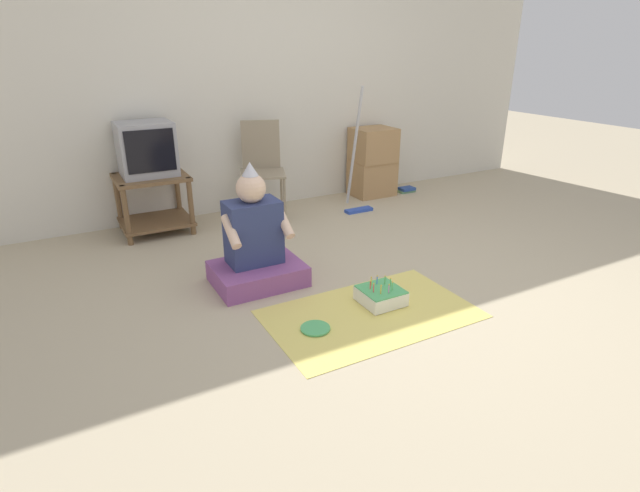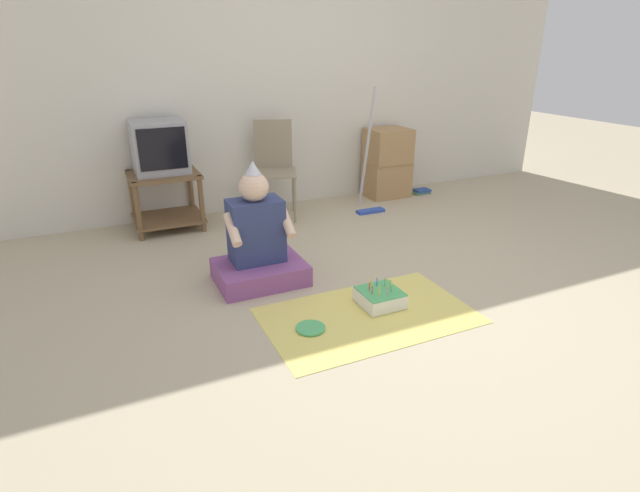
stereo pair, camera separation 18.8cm
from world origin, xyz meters
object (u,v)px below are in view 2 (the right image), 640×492
at_px(cardboard_box_stack, 387,163).
at_px(dust_mop, 369,177).
at_px(folding_chair, 274,163).
at_px(paper_plate, 311,328).
at_px(book_pile, 422,191).
at_px(birthday_cake, 380,297).
at_px(tv, 159,147).
at_px(person_seated, 258,245).

height_order(cardboard_box_stack, dust_mop, dust_mop).
bearing_deg(cardboard_box_stack, dust_mop, -139.65).
relative_size(folding_chair, paper_plate, 5.12).
bearing_deg(book_pile, birthday_cake, -131.24).
height_order(tv, dust_mop, dust_mop).
bearing_deg(book_pile, cardboard_box_stack, 165.14).
xyz_separation_m(birthday_cake, paper_plate, (-0.52, -0.09, -0.04)).
distance_m(cardboard_box_stack, person_seated, 2.36).
bearing_deg(paper_plate, dust_mop, 51.85).
relative_size(birthday_cake, paper_plate, 1.47).
bearing_deg(paper_plate, person_seated, 94.60).
distance_m(dust_mop, birthday_cake, 1.93).
xyz_separation_m(tv, folding_chair, (0.99, -0.07, -0.22)).
height_order(book_pile, person_seated, person_seated).
bearing_deg(person_seated, book_pile, 29.44).
bearing_deg(birthday_cake, dust_mop, 62.52).
bearing_deg(paper_plate, folding_chair, 75.41).
bearing_deg(birthday_cake, book_pile, 48.76).
height_order(book_pile, paper_plate, book_pile).
bearing_deg(tv, paper_plate, -77.87).
height_order(cardboard_box_stack, book_pile, cardboard_box_stack).
bearing_deg(cardboard_box_stack, birthday_cake, -122.58).
bearing_deg(birthday_cake, tv, 115.48).
height_order(tv, birthday_cake, tv).
bearing_deg(paper_plate, birthday_cake, 9.42).
height_order(birthday_cake, paper_plate, birthday_cake).
bearing_deg(folding_chair, birthday_cake, -90.56).
relative_size(tv, cardboard_box_stack, 0.62).
xyz_separation_m(folding_chair, dust_mop, (0.86, -0.28, -0.16)).
bearing_deg(dust_mop, paper_plate, -128.15).
bearing_deg(person_seated, folding_chair, 65.48).
height_order(tv, person_seated, tv).
distance_m(cardboard_box_stack, birthday_cake, 2.47).
xyz_separation_m(cardboard_box_stack, dust_mop, (-0.44, -0.37, -0.02)).
relative_size(tv, dust_mop, 0.37).
height_order(tv, book_pile, tv).
bearing_deg(dust_mop, cardboard_box_stack, 40.35).
xyz_separation_m(dust_mop, paper_plate, (-1.40, -1.78, -0.33)).
distance_m(birthday_cake, paper_plate, 0.53).
distance_m(book_pile, paper_plate, 3.03).
bearing_deg(tv, book_pile, -1.78).
relative_size(folding_chair, person_seated, 1.05).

